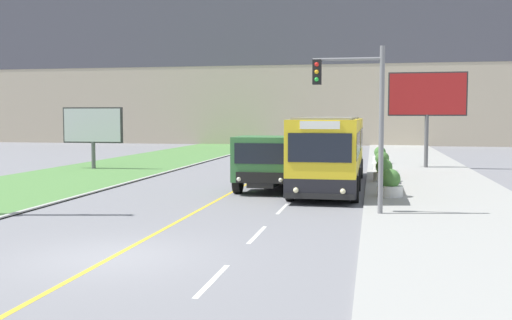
{
  "coord_description": "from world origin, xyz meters",
  "views": [
    {
      "loc": [
        5.78,
        -12.5,
        3.21
      ],
      "look_at": [
        1.1,
        11.47,
        1.4
      ],
      "focal_mm": 42.0,
      "sensor_mm": 36.0,
      "label": 1
    }
  ],
  "objects_px": {
    "planter_round_far": "(380,156)",
    "planter_round_near": "(390,184)",
    "traffic_light_mast": "(360,108)",
    "dump_truck": "(268,163)",
    "planter_round_second": "(384,171)",
    "planter_round_third": "(382,162)",
    "city_bus": "(331,151)",
    "billboard_large": "(427,97)",
    "billboard_small": "(93,127)",
    "car_distant": "(308,151)"
  },
  "relations": [
    {
      "from": "planter_round_far",
      "to": "planter_round_near",
      "type": "bearing_deg",
      "value": -89.29
    },
    {
      "from": "planter_round_far",
      "to": "traffic_light_mast",
      "type": "bearing_deg",
      "value": -92.51
    },
    {
      "from": "dump_truck",
      "to": "planter_round_near",
      "type": "bearing_deg",
      "value": -16.01
    },
    {
      "from": "planter_round_second",
      "to": "planter_round_third",
      "type": "height_order",
      "value": "planter_round_third"
    },
    {
      "from": "planter_round_near",
      "to": "traffic_light_mast",
      "type": "bearing_deg",
      "value": -104.89
    },
    {
      "from": "dump_truck",
      "to": "planter_round_far",
      "type": "xyz_separation_m",
      "value": [
        4.84,
        15.03,
        -0.64
      ]
    },
    {
      "from": "traffic_light_mast",
      "to": "planter_round_second",
      "type": "distance_m",
      "value": 10.13
    },
    {
      "from": "city_bus",
      "to": "billboard_large",
      "type": "height_order",
      "value": "billboard_large"
    },
    {
      "from": "billboard_small",
      "to": "planter_round_far",
      "type": "distance_m",
      "value": 18.38
    },
    {
      "from": "planter_round_near",
      "to": "planter_round_far",
      "type": "xyz_separation_m",
      "value": [
        -0.2,
        16.48,
        0.02
      ]
    },
    {
      "from": "dump_truck",
      "to": "planter_round_near",
      "type": "relative_size",
      "value": 5.77
    },
    {
      "from": "city_bus",
      "to": "car_distant",
      "type": "bearing_deg",
      "value": 99.72
    },
    {
      "from": "planter_round_far",
      "to": "billboard_large",
      "type": "bearing_deg",
      "value": -43.05
    },
    {
      "from": "traffic_light_mast",
      "to": "dump_truck",
      "type": "bearing_deg",
      "value": 125.04
    },
    {
      "from": "dump_truck",
      "to": "planter_round_second",
      "type": "relative_size",
      "value": 5.76
    },
    {
      "from": "planter_round_second",
      "to": "planter_round_far",
      "type": "height_order",
      "value": "planter_round_far"
    },
    {
      "from": "traffic_light_mast",
      "to": "billboard_small",
      "type": "relative_size",
      "value": 1.43
    },
    {
      "from": "billboard_large",
      "to": "planter_round_third",
      "type": "distance_m",
      "value": 5.47
    },
    {
      "from": "car_distant",
      "to": "planter_round_near",
      "type": "xyz_separation_m",
      "value": [
        5.26,
        -19.6,
        -0.14
      ]
    },
    {
      "from": "traffic_light_mast",
      "to": "planter_round_third",
      "type": "distance_m",
      "value": 15.45
    },
    {
      "from": "car_distant",
      "to": "planter_round_far",
      "type": "distance_m",
      "value": 5.95
    },
    {
      "from": "city_bus",
      "to": "billboard_small",
      "type": "xyz_separation_m",
      "value": [
        -14.71,
        6.26,
        0.95
      ]
    },
    {
      "from": "city_bus",
      "to": "car_distant",
      "type": "distance_m",
      "value": 16.31
    },
    {
      "from": "city_bus",
      "to": "billboard_small",
      "type": "distance_m",
      "value": 16.01
    },
    {
      "from": "dump_truck",
      "to": "traffic_light_mast",
      "type": "bearing_deg",
      "value": -54.96
    },
    {
      "from": "car_distant",
      "to": "planter_round_far",
      "type": "height_order",
      "value": "car_distant"
    },
    {
      "from": "billboard_large",
      "to": "planter_round_near",
      "type": "distance_m",
      "value": 14.66
    },
    {
      "from": "planter_round_near",
      "to": "planter_round_third",
      "type": "distance_m",
      "value": 10.99
    },
    {
      "from": "city_bus",
      "to": "traffic_light_mast",
      "type": "height_order",
      "value": "traffic_light_mast"
    },
    {
      "from": "planter_round_third",
      "to": "billboard_large",
      "type": "bearing_deg",
      "value": 48.09
    },
    {
      "from": "planter_round_third",
      "to": "billboard_small",
      "type": "bearing_deg",
      "value": -176.07
    },
    {
      "from": "dump_truck",
      "to": "planter_round_second",
      "type": "bearing_deg",
      "value": 39.51
    },
    {
      "from": "car_distant",
      "to": "billboard_small",
      "type": "xyz_separation_m",
      "value": [
        -11.96,
        -9.79,
        1.86
      ]
    },
    {
      "from": "billboard_large",
      "to": "traffic_light_mast",
      "type": "bearing_deg",
      "value": -101.3
    },
    {
      "from": "dump_truck",
      "to": "billboard_large",
      "type": "relative_size",
      "value": 1.07
    },
    {
      "from": "city_bus",
      "to": "planter_round_far",
      "type": "distance_m",
      "value": 13.17
    },
    {
      "from": "billboard_large",
      "to": "city_bus",
      "type": "bearing_deg",
      "value": -115.81
    },
    {
      "from": "planter_round_near",
      "to": "planter_round_third",
      "type": "height_order",
      "value": "planter_round_third"
    },
    {
      "from": "traffic_light_mast",
      "to": "billboard_small",
      "type": "bearing_deg",
      "value": 139.06
    },
    {
      "from": "dump_truck",
      "to": "billboard_large",
      "type": "bearing_deg",
      "value": 58.85
    },
    {
      "from": "city_bus",
      "to": "dump_truck",
      "type": "relative_size",
      "value": 2.01
    },
    {
      "from": "city_bus",
      "to": "traffic_light_mast",
      "type": "relative_size",
      "value": 2.33
    },
    {
      "from": "city_bus",
      "to": "planter_round_third",
      "type": "height_order",
      "value": "city_bus"
    },
    {
      "from": "car_distant",
      "to": "traffic_light_mast",
      "type": "relative_size",
      "value": 0.79
    },
    {
      "from": "city_bus",
      "to": "planter_round_near",
      "type": "distance_m",
      "value": 4.48
    },
    {
      "from": "billboard_large",
      "to": "billboard_small",
      "type": "distance_m",
      "value": 20.23
    },
    {
      "from": "car_distant",
      "to": "planter_round_near",
      "type": "bearing_deg",
      "value": -74.98
    },
    {
      "from": "car_distant",
      "to": "traffic_light_mast",
      "type": "bearing_deg",
      "value": -80.09
    },
    {
      "from": "billboard_large",
      "to": "planter_round_far",
      "type": "xyz_separation_m",
      "value": [
        -2.71,
        2.53,
        -3.76
      ]
    },
    {
      "from": "dump_truck",
      "to": "planter_round_third",
      "type": "height_order",
      "value": "dump_truck"
    }
  ]
}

